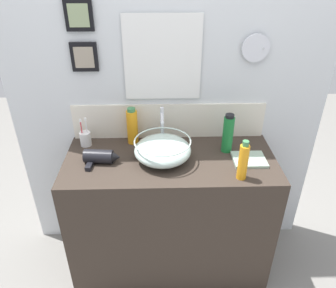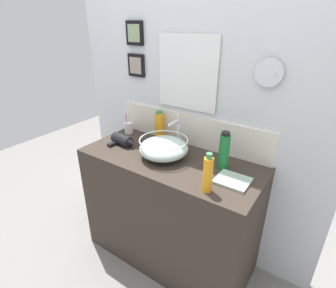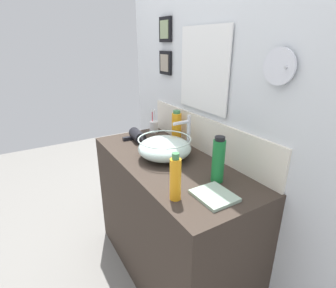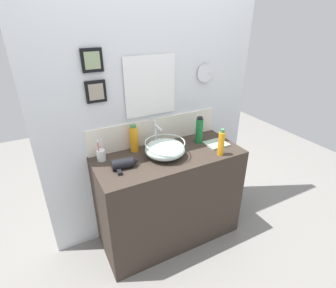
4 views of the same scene
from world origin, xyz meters
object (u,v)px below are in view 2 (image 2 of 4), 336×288
Objects in this scene: toothbrush_cup at (129,128)px; lotion_bottle at (224,151)px; glass_bowl_sink at (164,148)px; faucet at (177,129)px; hair_drier at (123,140)px; soap_dispenser at (159,126)px; hand_towel at (233,181)px; shampoo_bottle at (208,174)px.

lotion_bottle is (0.85, -0.09, 0.07)m from toothbrush_cup.
glass_bowl_sink is 1.34× the size of lotion_bottle.
faucet is 1.33× the size of toothbrush_cup.
hair_drier is 0.28m from soap_dispenser.
shampoo_bottle is at bearing -117.13° from hand_towel.
hair_drier is (-0.35, -0.02, -0.03)m from glass_bowl_sink.
glass_bowl_sink is 1.74× the size of toothbrush_cup.
faucet is (-0.00, 0.16, 0.07)m from glass_bowl_sink.
toothbrush_cup is 0.29m from soap_dispenser.
lotion_bottle reaches higher than shampoo_bottle.
toothbrush_cup is 0.82× the size of shampoo_bottle.
shampoo_bottle reaches higher than hand_towel.
faucet reaches higher than shampoo_bottle.
shampoo_bottle is (0.75, -0.16, 0.07)m from hair_drier.
shampoo_bottle is 0.94× the size of lotion_bottle.
hair_drier is (-0.35, -0.18, -0.10)m from faucet.
glass_bowl_sink is 0.49m from hand_towel.
shampoo_bottle is (0.41, -0.18, 0.04)m from glass_bowl_sink.
glass_bowl_sink is at bearing 177.09° from hand_towel.
lotion_bottle reaches higher than glass_bowl_sink.
glass_bowl_sink is 0.45m from shampoo_bottle.
hand_towel is (0.49, -0.19, -0.13)m from faucet.
lotion_bottle is 0.57m from soap_dispenser.
faucet is 0.54m from hand_towel.
glass_bowl_sink is at bearing 155.80° from shampoo_bottle.
soap_dispenser is at bearing 168.38° from lotion_bottle.
faucet is 0.19m from soap_dispenser.
shampoo_bottle reaches higher than toothbrush_cup.
glass_bowl_sink reaches higher than hand_towel.
faucet is 1.18× the size of hair_drier.
lotion_bottle is at bearing 12.69° from glass_bowl_sink.
faucet is at bearing 139.90° from shampoo_bottle.
hair_drier is at bearing -126.75° from soap_dispenser.
hair_drier is at bearing -58.15° from toothbrush_cup.
toothbrush_cup reaches higher than hand_towel.
lotion_bottle is 1.03× the size of soap_dispenser.
faucet is 1.10× the size of shampoo_bottle.
glass_bowl_sink is at bearing 3.24° from hair_drier.
faucet is at bearing -1.80° from toothbrush_cup.
faucet is 1.33× the size of hand_towel.
toothbrush_cup is 1.00× the size of hand_towel.
soap_dispenser is (-0.59, 0.38, 0.01)m from shampoo_bottle.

